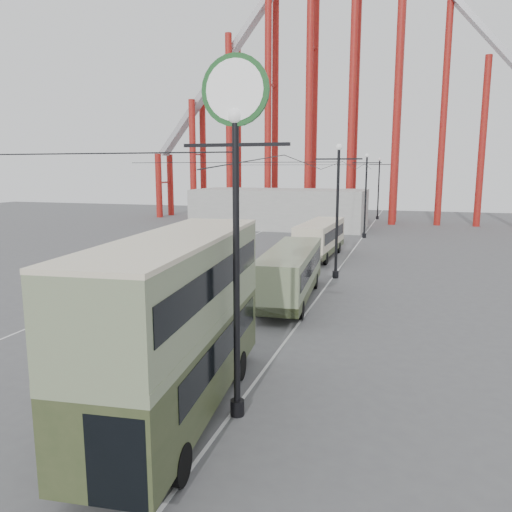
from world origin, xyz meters
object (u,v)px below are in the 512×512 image
(single_decker_green, at_px, (291,272))
(single_decker_cream, at_px, (320,238))
(pedestrian, at_px, (202,295))
(double_decker_bus, at_px, (179,317))
(lamp_post_near, at_px, (236,160))

(single_decker_green, xyz_separation_m, single_decker_cream, (-0.89, 14.86, 0.04))
(single_decker_green, xyz_separation_m, pedestrian, (-4.01, -3.69, -0.82))
(double_decker_bus, height_order, pedestrian, double_decker_bus)
(single_decker_cream, bearing_deg, pedestrian, -97.79)
(double_decker_bus, relative_size, single_decker_green, 0.98)
(double_decker_bus, bearing_deg, lamp_post_near, 9.52)
(pedestrian, bearing_deg, single_decker_cream, -134.44)
(lamp_post_near, distance_m, double_decker_bus, 5.01)
(double_decker_bus, bearing_deg, single_decker_green, 83.88)
(single_decker_cream, bearing_deg, double_decker_bus, -86.63)
(double_decker_bus, distance_m, pedestrian, 11.75)
(lamp_post_near, bearing_deg, single_decker_green, 96.66)
(single_decker_green, relative_size, single_decker_cream, 1.08)
(lamp_post_near, xyz_separation_m, double_decker_bus, (-1.71, -0.47, -4.69))
(double_decker_bus, bearing_deg, pedestrian, 104.13)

